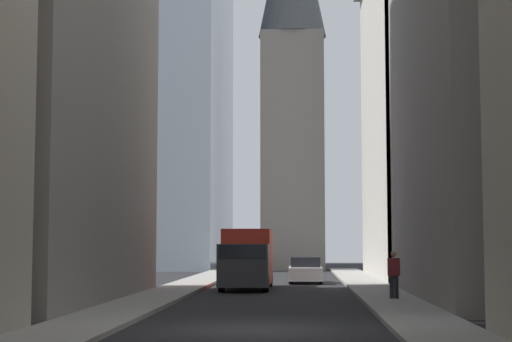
% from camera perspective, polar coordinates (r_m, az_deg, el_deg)
% --- Properties ---
extents(ground_plane, '(135.00, 135.00, 0.00)m').
position_cam_1_polar(ground_plane, '(21.64, -0.01, -10.87)').
color(ground_plane, black).
extents(sidewalk_right, '(90.00, 2.20, 0.14)m').
position_cam_1_polar(sidewalk_right, '(22.34, -11.81, -10.40)').
color(sidewalk_right, gray).
rests_on(sidewalk_right, ground_plane).
extents(sidewalk_left, '(90.00, 2.20, 0.14)m').
position_cam_1_polar(sidewalk_left, '(21.86, 12.06, -10.52)').
color(sidewalk_left, gray).
rests_on(sidewalk_left, ground_plane).
extents(building_left_far, '(19.09, 10.50, 24.11)m').
position_cam_1_polar(building_left_far, '(51.95, 13.61, 6.12)').
color(building_left_far, '#B7B2A5').
rests_on(building_left_far, ground_plane).
extents(church_spire, '(5.55, 5.55, 32.67)m').
position_cam_1_polar(church_spire, '(68.22, 2.53, 7.66)').
color(church_spire, gray).
rests_on(church_spire, ground_plane).
extents(delivery_truck, '(6.46, 2.25, 2.84)m').
position_cam_1_polar(delivery_truck, '(39.23, -0.63, -6.07)').
color(delivery_truck, red).
rests_on(delivery_truck, ground_plane).
extents(sedan_white, '(4.30, 1.78, 1.42)m').
position_cam_1_polar(sedan_white, '(45.11, 3.45, -6.92)').
color(sedan_white, silver).
rests_on(sedan_white, ground_plane).
extents(pedestrian, '(0.26, 0.44, 1.75)m').
position_cam_1_polar(pedestrian, '(31.28, 9.53, -6.96)').
color(pedestrian, black).
rests_on(pedestrian, sidewalk_left).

